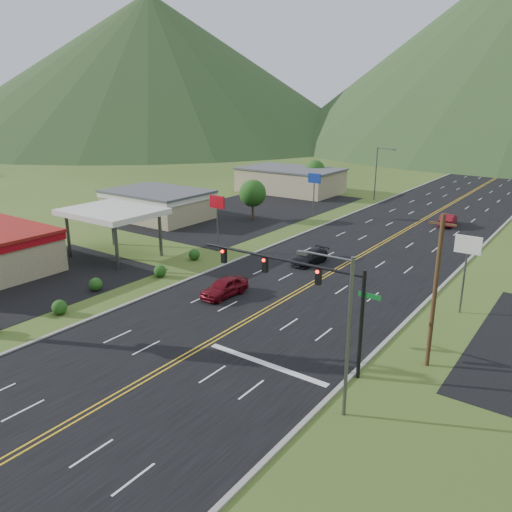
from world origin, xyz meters
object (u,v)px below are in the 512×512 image
Objects in this scene: car_dark_mid at (310,257)px; car_red_far at (448,220)px; car_red_near at (224,288)px; streetlight_east at (343,326)px; gas_canopy at (112,213)px; streetlight_west at (378,170)px; traffic_signal at (304,283)px.

car_red_far reaches higher than car_dark_mid.
car_red_far is (7.02, 25.74, 0.13)m from car_dark_mid.
streetlight_east is at bearing -26.99° from car_red_near.
gas_canopy reaches higher than car_red_far.
streetlight_west is 50.99m from car_red_near.
car_red_far is at bearing -38.25° from streetlight_west.
car_red_far is at bearing 54.15° from gas_canopy.
car_dark_mid is 0.96× the size of car_red_far.
gas_canopy reaches higher than car_dark_mid.
gas_canopy is 44.31m from car_red_far.
streetlight_west reaches higher than car_dark_mid.
traffic_signal is 2.74× the size of car_red_near.
car_red_near is (-11.18, 5.69, -4.51)m from traffic_signal.
streetlight_west is 1.79× the size of car_red_far.
streetlight_east is 35.28m from gas_canopy.
streetlight_east reaches higher than car_dark_mid.
traffic_signal is 6.17m from streetlight_east.
car_red_far is at bearing 93.46° from traffic_signal.
traffic_signal is 2.72× the size of car_dark_mid.
streetlight_west is at bearing 107.97° from traffic_signal.
car_red_near is at bearing 148.62° from streetlight_east.
streetlight_east reaches higher than car_red_far.
car_dark_mid is (18.82, 10.02, -4.17)m from gas_canopy.
streetlight_east is at bearing -69.14° from streetlight_west.
car_dark_mid is at bearing -77.39° from streetlight_west.
gas_canopy is 17.92m from car_red_near.
gas_canopy is (-33.18, 12.00, -0.31)m from streetlight_east.
traffic_signal is 20.97m from car_dark_mid.
car_red_far is (15.52, -12.24, -4.35)m from streetlight_west.
streetlight_east is 1.88× the size of car_red_near.
streetlight_east is 1.87× the size of car_dark_mid.
traffic_signal is at bearing 139.61° from streetlight_east.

